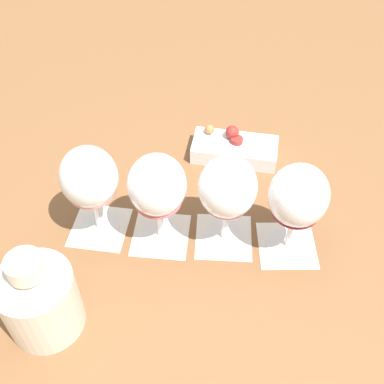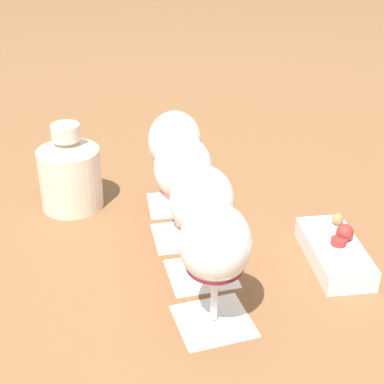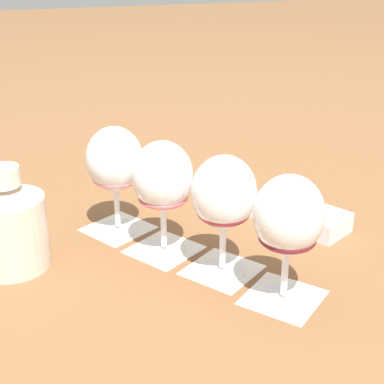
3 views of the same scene
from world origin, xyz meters
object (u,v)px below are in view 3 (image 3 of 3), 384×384
wine_glass_0 (115,163)px  wine_glass_2 (224,197)px  wine_glass_3 (289,220)px  snack_dish (298,213)px  ceramic_vase (9,225)px  wine_glass_1 (163,180)px

wine_glass_0 → wine_glass_2: 0.23m
wine_glass_0 → wine_glass_2: size_ratio=1.00×
wine_glass_2 → wine_glass_3: 0.11m
wine_glass_2 → snack_dish: (-0.11, 0.19, -0.11)m
wine_glass_0 → ceramic_vase: bearing=-68.6°
wine_glass_0 → wine_glass_3: same height
wine_glass_1 → wine_glass_2: bearing=35.6°
wine_glass_1 → wine_glass_3: (0.19, 0.12, -0.00)m
wine_glass_3 → wine_glass_1: bearing=-148.0°
wine_glass_1 → wine_glass_2: same height
wine_glass_0 → wine_glass_1: same height
ceramic_vase → snack_dish: ceramic_vase is taller
wine_glass_1 → wine_glass_3: same height
wine_glass_1 → ceramic_vase: wine_glass_1 is taller
wine_glass_2 → wine_glass_3: (0.10, 0.05, 0.00)m
wine_glass_0 → ceramic_vase: wine_glass_0 is taller
ceramic_vase → snack_dish: size_ratio=0.86×
snack_dish → ceramic_vase: bearing=-91.4°
wine_glass_2 → ceramic_vase: 0.34m
wine_glass_1 → ceramic_vase: (-0.03, -0.24, -0.05)m
wine_glass_1 → wine_glass_2: 0.12m
wine_glass_2 → snack_dish: 0.25m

